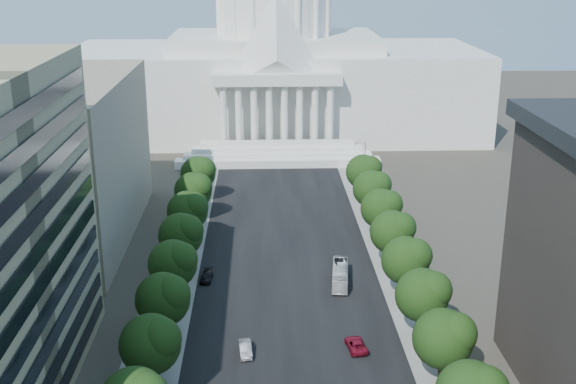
{
  "coord_description": "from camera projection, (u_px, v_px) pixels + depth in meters",
  "views": [
    {
      "loc": [
        -4.13,
        -30.15,
        51.35
      ],
      "look_at": [
        -0.09,
        76.55,
        16.08
      ],
      "focal_mm": 45.0,
      "sensor_mm": 36.0,
      "label": 1
    }
  ],
  "objects": [
    {
      "name": "road_asphalt",
      "position": [
        286.0,
        253.0,
        130.26
      ],
      "size": [
        30.0,
        260.0,
        0.01
      ],
      "primitive_type": "cube",
      "color": "black",
      "rests_on": "ground"
    },
    {
      "name": "sidewalk_left",
      "position": [
        180.0,
        255.0,
        129.58
      ],
      "size": [
        8.0,
        260.0,
        0.02
      ],
      "primitive_type": "cube",
      "color": "gray",
      "rests_on": "ground"
    },
    {
      "name": "sidewalk_right",
      "position": [
        390.0,
        252.0,
        130.94
      ],
      "size": [
        8.0,
        260.0,
        0.02
      ],
      "primitive_type": "cube",
      "color": "gray",
      "rests_on": "ground"
    },
    {
      "name": "capitol",
      "position": [
        274.0,
        65.0,
        214.02
      ],
      "size": [
        120.0,
        56.0,
        73.0
      ],
      "color": "white",
      "rests_on": "ground"
    },
    {
      "name": "office_block_left_far",
      "position": [
        25.0,
        161.0,
        133.32
      ],
      "size": [
        38.0,
        52.0,
        30.0
      ],
      "primitive_type": "cube",
      "color": "gray",
      "rests_on": "ground"
    },
    {
      "name": "tree_l_d",
      "position": [
        153.0,
        343.0,
        87.56
      ],
      "size": [
        7.79,
        7.6,
        9.97
      ],
      "color": "#33261C",
      "rests_on": "ground"
    },
    {
      "name": "tree_l_e",
      "position": [
        165.0,
        298.0,
        98.95
      ],
      "size": [
        7.79,
        7.6,
        9.97
      ],
      "color": "#33261C",
      "rests_on": "ground"
    },
    {
      "name": "tree_l_f",
      "position": [
        175.0,
        263.0,
        110.34
      ],
      "size": [
        7.79,
        7.6,
        9.97
      ],
      "color": "#33261C",
      "rests_on": "ground"
    },
    {
      "name": "tree_l_g",
      "position": [
        183.0,
        234.0,
        121.72
      ],
      "size": [
        7.79,
        7.6,
        9.97
      ],
      "color": "#33261C",
      "rests_on": "ground"
    },
    {
      "name": "tree_l_h",
      "position": [
        189.0,
        210.0,
        133.11
      ],
      "size": [
        7.79,
        7.6,
        9.97
      ],
      "color": "#33261C",
      "rests_on": "ground"
    },
    {
      "name": "tree_l_i",
      "position": [
        195.0,
        190.0,
        144.5
      ],
      "size": [
        7.79,
        7.6,
        9.97
      ],
      "color": "#33261C",
      "rests_on": "ground"
    },
    {
      "name": "tree_l_j",
      "position": [
        199.0,
        173.0,
        155.88
      ],
      "size": [
        7.79,
        7.6,
        9.97
      ],
      "color": "#33261C",
      "rests_on": "ground"
    },
    {
      "name": "tree_r_d",
      "position": [
        446.0,
        337.0,
        88.86
      ],
      "size": [
        7.79,
        7.6,
        9.97
      ],
      "color": "#33261C",
      "rests_on": "ground"
    },
    {
      "name": "tree_r_e",
      "position": [
        425.0,
        294.0,
        100.24
      ],
      "size": [
        7.79,
        7.6,
        9.97
      ],
      "color": "#33261C",
      "rests_on": "ground"
    },
    {
      "name": "tree_r_f",
      "position": [
        408.0,
        259.0,
        111.63
      ],
      "size": [
        7.79,
        7.6,
        9.97
      ],
      "color": "#33261C",
      "rests_on": "ground"
    },
    {
      "name": "tree_r_g",
      "position": [
        394.0,
        231.0,
        123.02
      ],
      "size": [
        7.79,
        7.6,
        9.97
      ],
      "color": "#33261C",
      "rests_on": "ground"
    },
    {
      "name": "tree_r_h",
      "position": [
        383.0,
        207.0,
        134.4
      ],
      "size": [
        7.79,
        7.6,
        9.97
      ],
      "color": "#33261C",
      "rests_on": "ground"
    },
    {
      "name": "tree_r_i",
      "position": [
        373.0,
        188.0,
        145.79
      ],
      "size": [
        7.79,
        7.6,
        9.97
      ],
      "color": "#33261C",
      "rests_on": "ground"
    },
    {
      "name": "tree_r_j",
      "position": [
        365.0,
        171.0,
        157.18
      ],
      "size": [
        7.79,
        7.6,
        9.97
      ],
      "color": "#33261C",
      "rests_on": "ground"
    },
    {
      "name": "streetlight_c",
      "position": [
        435.0,
        297.0,
        100.68
      ],
      "size": [
        2.61,
        0.44,
        9.0
      ],
      "color": "gray",
      "rests_on": "ground"
    },
    {
      "name": "streetlight_d",
      "position": [
        402.0,
        232.0,
        124.4
      ],
      "size": [
        2.61,
        0.44,
        9.0
      ],
      "color": "gray",
      "rests_on": "ground"
    },
    {
      "name": "streetlight_e",
      "position": [
        379.0,
        187.0,
        148.13
      ],
      "size": [
        2.61,
        0.44,
        9.0
      ],
      "color": "gray",
      "rests_on": "ground"
    },
    {
      "name": "streetlight_f",
      "position": [
        362.0,
        155.0,
        171.85
      ],
      "size": [
        2.61,
        0.44,
        9.0
      ],
      "color": "gray",
      "rests_on": "ground"
    },
    {
      "name": "car_silver",
      "position": [
        245.0,
        349.0,
        97.15
      ],
      "size": [
        2.04,
        4.73,
        1.51
      ],
      "primitive_type": "imported",
      "rotation": [
        0.0,
        0.0,
        0.1
      ],
      "color": "#93959A",
      "rests_on": "ground"
    },
    {
      "name": "car_red",
      "position": [
        356.0,
        345.0,
        98.35
      ],
      "size": [
        3.01,
        5.36,
        1.42
      ],
      "primitive_type": "imported",
      "rotation": [
        0.0,
        0.0,
        3.28
      ],
      "color": "maroon",
      "rests_on": "ground"
    },
    {
      "name": "car_dark_b",
      "position": [
        206.0,
        277.0,
        119.16
      ],
      "size": [
        2.15,
        4.68,
        1.33
      ],
      "primitive_type": "imported",
      "rotation": [
        0.0,
        0.0,
        -0.07
      ],
      "color": "black",
      "rests_on": "ground"
    },
    {
      "name": "city_bus",
      "position": [
        340.0,
        275.0,
        117.97
      ],
      "size": [
        3.64,
        10.69,
        2.92
      ],
      "primitive_type": "imported",
      "rotation": [
        0.0,
        0.0,
        -0.12
      ],
      "color": "silver",
      "rests_on": "ground"
    }
  ]
}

